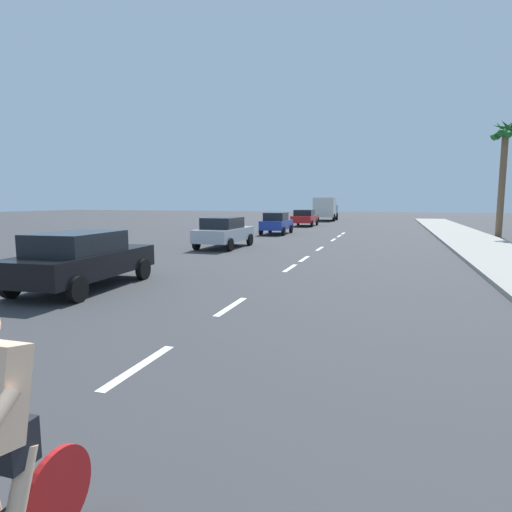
% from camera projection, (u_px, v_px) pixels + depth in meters
% --- Properties ---
extents(ground_plane, '(160.00, 160.00, 0.00)m').
position_uv_depth(ground_plane, '(304.00, 259.00, 17.88)').
color(ground_plane, '#38383A').
extents(sidewalk_strip, '(3.60, 80.00, 0.14)m').
position_uv_depth(sidewalk_strip, '(510.00, 259.00, 17.34)').
color(sidewalk_strip, '#9E998E').
rests_on(sidewalk_strip, ground).
extents(lane_stripe_2, '(0.16, 1.80, 0.01)m').
position_uv_depth(lane_stripe_2, '(139.00, 366.00, 6.25)').
color(lane_stripe_2, white).
rests_on(lane_stripe_2, ground).
extents(lane_stripe_3, '(0.16, 1.80, 0.01)m').
position_uv_depth(lane_stripe_3, '(231.00, 306.00, 9.80)').
color(lane_stripe_3, white).
rests_on(lane_stripe_3, ground).
extents(lane_stripe_4, '(0.16, 1.80, 0.01)m').
position_uv_depth(lane_stripe_4, '(290.00, 268.00, 15.42)').
color(lane_stripe_4, white).
rests_on(lane_stripe_4, ground).
extents(lane_stripe_5, '(0.16, 1.80, 0.01)m').
position_uv_depth(lane_stripe_5, '(304.00, 259.00, 17.88)').
color(lane_stripe_5, white).
rests_on(lane_stripe_5, ground).
extents(lane_stripe_6, '(0.16, 1.80, 0.01)m').
position_uv_depth(lane_stripe_6, '(320.00, 249.00, 21.68)').
color(lane_stripe_6, white).
rests_on(lane_stripe_6, ground).
extents(lane_stripe_7, '(0.16, 1.80, 0.01)m').
position_uv_depth(lane_stripe_7, '(333.00, 240.00, 26.60)').
color(lane_stripe_7, white).
rests_on(lane_stripe_7, ground).
extents(lane_stripe_8, '(0.16, 1.80, 0.01)m').
position_uv_depth(lane_stripe_8, '(339.00, 236.00, 29.44)').
color(lane_stripe_8, white).
rests_on(lane_stripe_8, ground).
extents(lane_stripe_9, '(0.16, 1.80, 0.01)m').
position_uv_depth(lane_stripe_9, '(343.00, 233.00, 31.93)').
color(lane_stripe_9, white).
rests_on(lane_stripe_9, ground).
extents(parked_car_black, '(2.32, 4.70, 1.57)m').
position_uv_depth(parked_car_black, '(81.00, 258.00, 11.76)').
color(parked_car_black, black).
rests_on(parked_car_black, ground).
extents(parked_car_silver, '(2.02, 4.28, 1.57)m').
position_uv_depth(parked_car_silver, '(224.00, 232.00, 22.06)').
color(parked_car_silver, '#B7BABF').
rests_on(parked_car_silver, ground).
extents(parked_car_blue, '(1.89, 3.93, 1.57)m').
position_uv_depth(parked_car_blue, '(276.00, 223.00, 31.18)').
color(parked_car_blue, '#1E389E').
rests_on(parked_car_blue, ground).
extents(parked_car_red, '(2.15, 4.58, 1.57)m').
position_uv_depth(parked_car_red, '(305.00, 217.00, 41.22)').
color(parked_car_red, red).
rests_on(parked_car_red, ground).
extents(delivery_truck, '(2.87, 6.33, 2.80)m').
position_uv_depth(delivery_truck, '(326.00, 208.00, 52.54)').
color(delivery_truck, '#23478C').
rests_on(delivery_truck, ground).
extents(palm_tree_distant, '(1.85, 1.80, 7.80)m').
position_uv_depth(palm_tree_distant, '(505.00, 148.00, 27.73)').
color(palm_tree_distant, brown).
rests_on(palm_tree_distant, ground).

